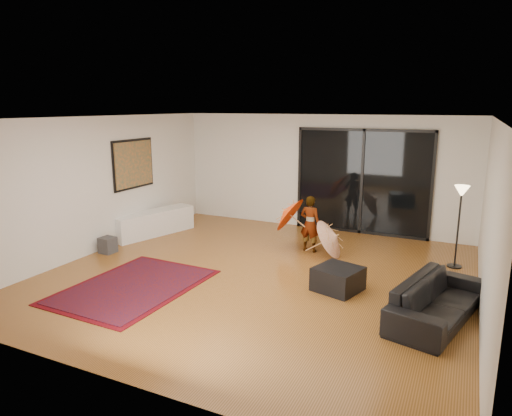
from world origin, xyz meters
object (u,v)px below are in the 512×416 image
Objects in this scene: child at (310,224)px; ottoman at (338,279)px; sofa at (437,300)px; media_console at (153,223)px.

ottoman is at bearing 126.92° from child.
sofa is 2.96× the size of ottoman.
ottoman is 2.06m from child.
ottoman is at bearing 87.96° from sofa.
child reaches higher than sofa.
media_console is 1.72× the size of child.
media_console is 4.89m from ottoman.
media_console is 3.66m from child.
child is at bearing 121.68° from ottoman.
sofa reaches higher than ottoman.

